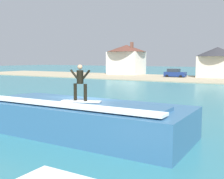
{
  "coord_description": "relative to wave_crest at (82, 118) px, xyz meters",
  "views": [
    {
      "loc": [
        9.22,
        -12.59,
        3.76
      ],
      "look_at": [
        0.9,
        1.54,
        1.98
      ],
      "focal_mm": 44.63,
      "sensor_mm": 36.0,
      "label": 1
    }
  ],
  "objects": [
    {
      "name": "ground_plane",
      "position": [
        -0.9,
        1.48,
        -0.82
      ],
      "size": [
        260.0,
        260.0,
        0.0
      ],
      "primitive_type": "plane",
      "color": "teal"
    },
    {
      "name": "wave_crest",
      "position": [
        0.0,
        0.0,
        0.0
      ],
      "size": [
        10.86,
        4.3,
        1.74
      ],
      "color": "#316088",
      "rests_on": "ground_plane"
    },
    {
      "name": "surfboard",
      "position": [
        0.42,
        -0.59,
        0.95
      ],
      "size": [
        1.95,
        1.1,
        0.06
      ],
      "color": "white",
      "rests_on": "wave_crest"
    },
    {
      "name": "surfer",
      "position": [
        0.36,
        -0.57,
        1.94
      ],
      "size": [
        1.16,
        0.32,
        1.71
      ],
      "color": "black",
      "rests_on": "surfboard"
    },
    {
      "name": "shoreline_bank",
      "position": [
        -0.9,
        42.09,
        -0.73
      ],
      "size": [
        120.0,
        18.05,
        0.18
      ],
      "color": "tan",
      "rests_on": "ground_plane"
    },
    {
      "name": "car_near_shore",
      "position": [
        -9.3,
        43.87,
        0.13
      ],
      "size": [
        4.29,
        2.05,
        1.86
      ],
      "color": "navy",
      "rests_on": "ground_plane"
    },
    {
      "name": "house_with_chimney",
      "position": [
        -23.03,
        48.94,
        3.27
      ],
      "size": [
        9.57,
        9.57,
        7.79
      ],
      "color": "silver",
      "rests_on": "ground_plane"
    },
    {
      "name": "house_small_cottage",
      "position": [
        -1.79,
        47.16,
        2.69
      ],
      "size": [
        8.52,
        8.52,
        6.18
      ],
      "color": "beige",
      "rests_on": "ground_plane"
    }
  ]
}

